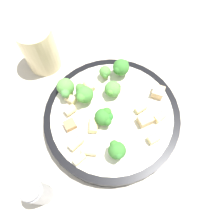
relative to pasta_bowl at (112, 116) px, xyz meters
The scene contains 24 objects.
ground_plane 0.02m from the pasta_bowl, ahead, with size 2.00×2.00×0.00m, color #BCB29E.
pasta_bowl is the anchor object (origin of this frame).
broccoli_floret_0 0.11m from the pasta_bowl, 82.31° to the left, with size 0.04×0.04×0.04m.
broccoli_floret_1 0.04m from the pasta_bowl, 155.53° to the left, with size 0.03×0.03×0.04m.
broccoli_floret_2 0.09m from the pasta_bowl, 29.16° to the left, with size 0.03×0.02×0.03m.
broccoli_floret_3 0.07m from the pasta_bowl, 79.90° to the left, with size 0.04×0.04×0.04m.
broccoli_floret_4 0.06m from the pasta_bowl, 17.53° to the left, with size 0.03×0.03×0.04m.
broccoli_floret_5 0.09m from the pasta_bowl, 154.23° to the right, with size 0.03×0.03×0.04m.
broccoli_floret_6 0.10m from the pasta_bowl, ahead, with size 0.04×0.03×0.04m.
rigatoni_0 0.06m from the pasta_bowl, 61.27° to the right, with size 0.01×0.01×0.02m, color beige.
rigatoni_1 0.08m from the pasta_bowl, 58.46° to the left, with size 0.02×0.02×0.02m, color beige.
rigatoni_2 0.09m from the pasta_bowl, 152.89° to the left, with size 0.02×0.02×0.03m, color beige.
rigatoni_3 0.05m from the pasta_bowl, 148.19° to the left, with size 0.02×0.02×0.02m, color beige.
rigatoni_4 0.09m from the pasta_bowl, 106.28° to the left, with size 0.02×0.02×0.02m, color beige.
rigatoni_5 0.09m from the pasta_bowl, behind, with size 0.02×0.02×0.03m, color beige.
rigatoni_6 0.09m from the pasta_bowl, 76.37° to the right, with size 0.02×0.02×0.02m, color beige.
rigatoni_7 0.10m from the pasta_bowl, 104.99° to the right, with size 0.02×0.02×0.02m, color beige.
rigatoni_8 0.11m from the pasta_bowl, 167.09° to the left, with size 0.01×0.01×0.02m, color beige.
rigatoni_9 0.09m from the pasta_bowl, 90.86° to the left, with size 0.02×0.02×0.02m, color beige.
chicken_chunk_0 0.11m from the pasta_bowl, 44.57° to the right, with size 0.02×0.02×0.02m, color tan.
chicken_chunk_1 0.07m from the pasta_bowl, 84.86° to the right, with size 0.03×0.02×0.02m, color tan.
chicken_chunk_2 0.09m from the pasta_bowl, 127.62° to the left, with size 0.02×0.02×0.01m, color #A87A4C.
drinking_glass 0.22m from the pasta_bowl, 66.87° to the left, with size 0.08×0.08×0.11m.
pepper_shaker 0.20m from the pasta_bowl, 160.07° to the left, with size 0.04×0.04×0.10m.
Camera 1 is at (-0.17, -0.06, 0.43)m, focal length 35.00 mm.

